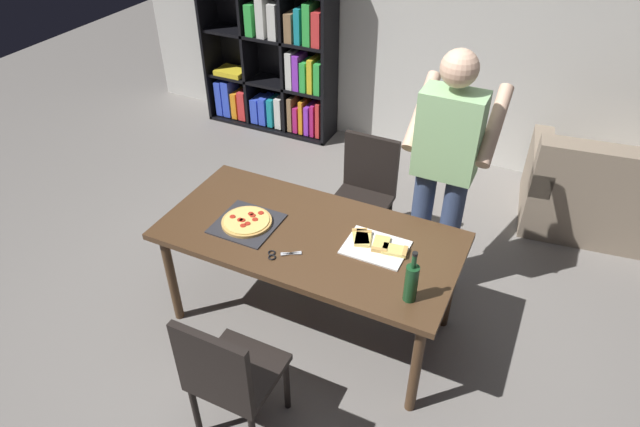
{
  "coord_description": "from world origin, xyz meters",
  "views": [
    {
      "loc": [
        1.17,
        -2.29,
        2.82
      ],
      "look_at": [
        0.0,
        0.15,
        0.8
      ],
      "focal_mm": 30.92,
      "sensor_mm": 36.0,
      "label": 1
    }
  ],
  "objects_px": {
    "chair_far_side": "(365,189)",
    "kitchen_scissors": "(279,254)",
    "chair_near_camera": "(228,374)",
    "person_serving_pizza": "(445,165)",
    "dining_table": "(309,243)",
    "couch": "(638,201)",
    "wine_bottle": "(411,282)",
    "bookshelf": "(274,42)",
    "pepperoni_pizza_on_tray": "(247,222)"
  },
  "relations": [
    {
      "from": "chair_near_camera",
      "to": "pepperoni_pizza_on_tray",
      "type": "height_order",
      "value": "chair_near_camera"
    },
    {
      "from": "person_serving_pizza",
      "to": "pepperoni_pizza_on_tray",
      "type": "bearing_deg",
      "value": -141.51
    },
    {
      "from": "bookshelf",
      "to": "chair_far_side",
      "type": "bearing_deg",
      "value": -42.58
    },
    {
      "from": "pepperoni_pizza_on_tray",
      "to": "wine_bottle",
      "type": "distance_m",
      "value": 1.12
    },
    {
      "from": "kitchen_scissors",
      "to": "chair_far_side",
      "type": "bearing_deg",
      "value": 86.64
    },
    {
      "from": "couch",
      "to": "person_serving_pizza",
      "type": "distance_m",
      "value": 1.96
    },
    {
      "from": "chair_far_side",
      "to": "bookshelf",
      "type": "xyz_separation_m",
      "value": [
        -1.58,
        1.45,
        0.41
      ]
    },
    {
      "from": "bookshelf",
      "to": "chair_near_camera",
      "type": "bearing_deg",
      "value": -64.44
    },
    {
      "from": "person_serving_pizza",
      "to": "wine_bottle",
      "type": "xyz_separation_m",
      "value": [
        0.11,
        -0.96,
        -0.13
      ]
    },
    {
      "from": "chair_near_camera",
      "to": "person_serving_pizza",
      "type": "xyz_separation_m",
      "value": [
        0.6,
        1.63,
        0.49
      ]
    },
    {
      "from": "bookshelf",
      "to": "person_serving_pizza",
      "type": "distance_m",
      "value": 2.75
    },
    {
      "from": "wine_bottle",
      "to": "kitchen_scissors",
      "type": "height_order",
      "value": "wine_bottle"
    },
    {
      "from": "dining_table",
      "to": "chair_near_camera",
      "type": "distance_m",
      "value": 0.94
    },
    {
      "from": "chair_far_side",
      "to": "person_serving_pizza",
      "type": "distance_m",
      "value": 0.81
    },
    {
      "from": "couch",
      "to": "kitchen_scissors",
      "type": "bearing_deg",
      "value": -131.45
    },
    {
      "from": "dining_table",
      "to": "couch",
      "type": "xyz_separation_m",
      "value": [
        1.91,
        1.99,
        -0.37
      ]
    },
    {
      "from": "dining_table",
      "to": "bookshelf",
      "type": "bearing_deg",
      "value": 123.6
    },
    {
      "from": "pepperoni_pizza_on_tray",
      "to": "wine_bottle",
      "type": "bearing_deg",
      "value": -9.2
    },
    {
      "from": "dining_table",
      "to": "couch",
      "type": "distance_m",
      "value": 2.78
    },
    {
      "from": "pepperoni_pizza_on_tray",
      "to": "kitchen_scissors",
      "type": "bearing_deg",
      "value": -28.14
    },
    {
      "from": "dining_table",
      "to": "person_serving_pizza",
      "type": "relative_size",
      "value": 1.03
    },
    {
      "from": "couch",
      "to": "bookshelf",
      "type": "xyz_separation_m",
      "value": [
        -3.49,
        0.39,
        0.61
      ]
    },
    {
      "from": "chair_far_side",
      "to": "dining_table",
      "type": "bearing_deg",
      "value": -90.0
    },
    {
      "from": "pepperoni_pizza_on_tray",
      "to": "kitchen_scissors",
      "type": "height_order",
      "value": "pepperoni_pizza_on_tray"
    },
    {
      "from": "dining_table",
      "to": "chair_near_camera",
      "type": "bearing_deg",
      "value": -90.0
    },
    {
      "from": "chair_far_side",
      "to": "pepperoni_pizza_on_tray",
      "type": "bearing_deg",
      "value": -110.97
    },
    {
      "from": "couch",
      "to": "wine_bottle",
      "type": "bearing_deg",
      "value": -118.06
    },
    {
      "from": "dining_table",
      "to": "bookshelf",
      "type": "height_order",
      "value": "bookshelf"
    },
    {
      "from": "chair_near_camera",
      "to": "person_serving_pizza",
      "type": "bearing_deg",
      "value": 69.68
    },
    {
      "from": "couch",
      "to": "pepperoni_pizza_on_tray",
      "type": "bearing_deg",
      "value": -137.95
    },
    {
      "from": "bookshelf",
      "to": "pepperoni_pizza_on_tray",
      "type": "bearing_deg",
      "value": -64.11
    },
    {
      "from": "chair_near_camera",
      "to": "bookshelf",
      "type": "xyz_separation_m",
      "value": [
        -1.58,
        3.3,
        0.41
      ]
    },
    {
      "from": "chair_near_camera",
      "to": "couch",
      "type": "height_order",
      "value": "chair_near_camera"
    },
    {
      "from": "chair_far_side",
      "to": "bookshelf",
      "type": "height_order",
      "value": "bookshelf"
    },
    {
      "from": "couch",
      "to": "bookshelf",
      "type": "height_order",
      "value": "bookshelf"
    },
    {
      "from": "chair_near_camera",
      "to": "couch",
      "type": "bearing_deg",
      "value": 56.76
    },
    {
      "from": "chair_far_side",
      "to": "kitchen_scissors",
      "type": "bearing_deg",
      "value": -93.36
    },
    {
      "from": "chair_far_side",
      "to": "bookshelf",
      "type": "relative_size",
      "value": 0.46
    },
    {
      "from": "chair_far_side",
      "to": "kitchen_scissors",
      "type": "xyz_separation_m",
      "value": [
        -0.07,
        -1.18,
        0.24
      ]
    },
    {
      "from": "chair_near_camera",
      "to": "chair_far_side",
      "type": "xyz_separation_m",
      "value": [
        0.0,
        1.85,
        0.0
      ]
    },
    {
      "from": "couch",
      "to": "wine_bottle",
      "type": "distance_m",
      "value": 2.61
    },
    {
      "from": "kitchen_scissors",
      "to": "wine_bottle",
      "type": "bearing_deg",
      "value": -0.6
    },
    {
      "from": "kitchen_scissors",
      "to": "person_serving_pizza",
      "type": "bearing_deg",
      "value": 54.89
    },
    {
      "from": "dining_table",
      "to": "pepperoni_pizza_on_tray",
      "type": "distance_m",
      "value": 0.4
    },
    {
      "from": "person_serving_pizza",
      "to": "pepperoni_pizza_on_tray",
      "type": "xyz_separation_m",
      "value": [
        -0.99,
        -0.79,
        -0.23
      ]
    },
    {
      "from": "kitchen_scissors",
      "to": "dining_table",
      "type": "bearing_deg",
      "value": 74.66
    },
    {
      "from": "chair_far_side",
      "to": "person_serving_pizza",
      "type": "relative_size",
      "value": 0.51
    },
    {
      "from": "person_serving_pizza",
      "to": "couch",
      "type": "bearing_deg",
      "value": 44.51
    },
    {
      "from": "wine_bottle",
      "to": "kitchen_scissors",
      "type": "xyz_separation_m",
      "value": [
        -0.78,
        0.01,
        -0.11
      ]
    },
    {
      "from": "person_serving_pizza",
      "to": "pepperoni_pizza_on_tray",
      "type": "distance_m",
      "value": 1.28
    }
  ]
}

